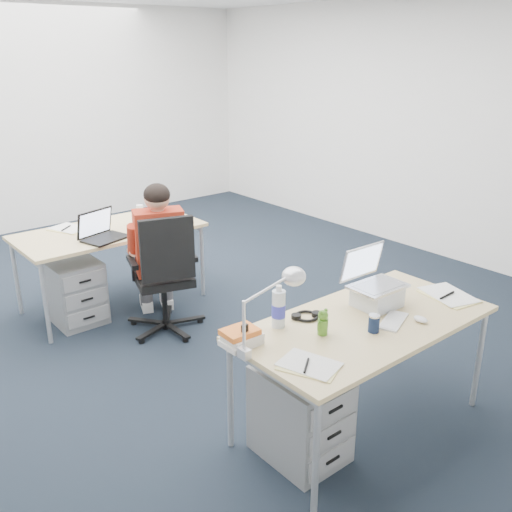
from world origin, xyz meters
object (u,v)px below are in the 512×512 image
at_px(bear_figurine, 323,322).
at_px(dark_laptop, 105,225).
at_px(desk_near, 365,328).
at_px(computer_mouse, 421,319).
at_px(office_chair, 165,298).
at_px(can_koozie, 374,323).
at_px(water_bottle, 279,306).
at_px(desk_lamp, 264,312).
at_px(drawer_pedestal_near, 300,414).
at_px(wireless_keyboard, 393,321).
at_px(cordless_phone, 245,336).
at_px(silver_laptop, 379,279).
at_px(seated_person, 158,254).
at_px(headphones, 306,315).
at_px(desk_far, 110,234).
at_px(far_cup, 140,210).
at_px(book_stack, 241,337).
at_px(drawer_pedestal_far, 74,291).
at_px(sunglasses, 383,293).

height_order(bear_figurine, dark_laptop, dark_laptop).
relative_size(desk_near, computer_mouse, 17.14).
relative_size(office_chair, can_koozie, 9.88).
height_order(can_koozie, water_bottle, water_bottle).
bearing_deg(desk_lamp, drawer_pedestal_near, -42.53).
xyz_separation_m(computer_mouse, water_bottle, (-0.68, 0.49, 0.11)).
xyz_separation_m(wireless_keyboard, bear_figurine, (-0.43, 0.16, 0.07)).
xyz_separation_m(can_koozie, cordless_phone, (-0.68, 0.33, 0.01)).
bearing_deg(computer_mouse, wireless_keyboard, 142.75).
distance_m(desk_near, dark_laptop, 2.45).
bearing_deg(desk_near, desk_lamp, 169.89).
bearing_deg(silver_laptop, seated_person, 103.91).
bearing_deg(can_koozie, headphones, 114.54).
bearing_deg(computer_mouse, drawer_pedestal_near, 163.42).
distance_m(drawer_pedestal_near, can_koozie, 0.67).
height_order(can_koozie, desk_lamp, desk_lamp).
bearing_deg(desk_far, wireless_keyboard, -80.24).
bearing_deg(far_cup, book_stack, -107.51).
relative_size(can_koozie, dark_laptop, 0.30).
bearing_deg(far_cup, wireless_keyboard, -89.52).
distance_m(cordless_phone, far_cup, 2.82).
bearing_deg(silver_laptop, can_koozie, -141.99).
relative_size(drawer_pedestal_near, can_koozie, 5.23).
height_order(seated_person, desk_lamp, seated_person).
relative_size(headphones, book_stack, 0.92).
bearing_deg(wireless_keyboard, water_bottle, 123.75).
relative_size(drawer_pedestal_far, dark_laptop, 1.55).
distance_m(bear_figurine, book_stack, 0.47).
bearing_deg(dark_laptop, bear_figurine, -101.35).
relative_size(silver_laptop, dark_laptop, 1.02).
distance_m(computer_mouse, headphones, 0.67).
bearing_deg(can_koozie, computer_mouse, -17.60).
distance_m(seated_person, wireless_keyboard, 2.20).
relative_size(headphones, dark_laptop, 0.53).
height_order(silver_laptop, computer_mouse, silver_laptop).
xyz_separation_m(drawer_pedestal_far, far_cup, (0.86, 0.34, 0.50)).
distance_m(desk_near, bear_figurine, 0.35).
relative_size(computer_mouse, far_cup, 0.99).
distance_m(computer_mouse, cordless_phone, 1.08).
bearing_deg(dark_laptop, computer_mouse, -90.00).
distance_m(computer_mouse, book_stack, 1.09).
height_order(seated_person, water_bottle, seated_person).
bearing_deg(far_cup, desk_far, -150.52).
height_order(office_chair, headphones, office_chair).
bearing_deg(drawer_pedestal_near, book_stack, 141.82).
xyz_separation_m(office_chair, seated_person, (0.05, 0.17, 0.33)).
bearing_deg(water_bottle, silver_laptop, -15.56).
bearing_deg(office_chair, drawer_pedestal_near, -78.84).
distance_m(can_koozie, sunglasses, 0.54).
relative_size(book_stack, far_cup, 2.17).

